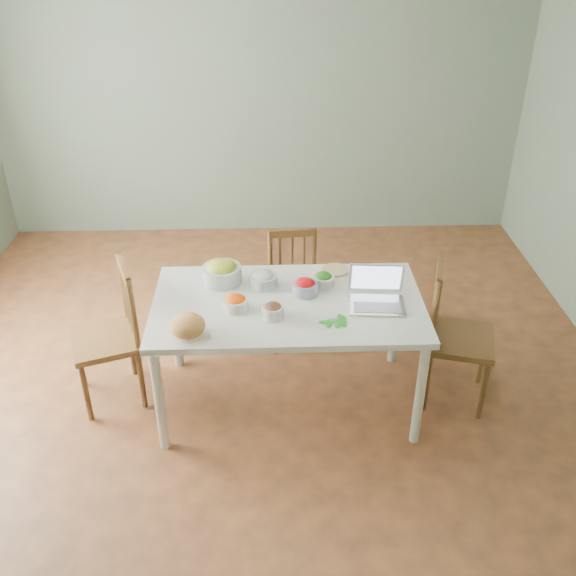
{
  "coord_description": "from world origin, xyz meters",
  "views": [
    {
      "loc": [
        0.06,
        -3.56,
        2.92
      ],
      "look_at": [
        0.17,
        -0.18,
        0.89
      ],
      "focal_mm": 40.25,
      "sensor_mm": 36.0,
      "label": 1
    }
  ],
  "objects_px": {
    "bowl_squash": "(222,272)",
    "laptop": "(378,290)",
    "chair_left": "(104,337)",
    "dining_table": "(288,353)",
    "chair_right": "(461,336)",
    "chair_far": "(295,292)",
    "bread_boule": "(188,326)"
  },
  "relations": [
    {
      "from": "bowl_squash",
      "to": "laptop",
      "type": "height_order",
      "value": "laptop"
    },
    {
      "from": "bowl_squash",
      "to": "chair_left",
      "type": "bearing_deg",
      "value": -166.8
    },
    {
      "from": "dining_table",
      "to": "chair_right",
      "type": "height_order",
      "value": "chair_right"
    },
    {
      "from": "chair_far",
      "to": "laptop",
      "type": "height_order",
      "value": "laptop"
    },
    {
      "from": "bowl_squash",
      "to": "laptop",
      "type": "relative_size",
      "value": 0.76
    },
    {
      "from": "chair_left",
      "to": "bowl_squash",
      "type": "height_order",
      "value": "chair_left"
    },
    {
      "from": "bread_boule",
      "to": "bowl_squash",
      "type": "height_order",
      "value": "bowl_squash"
    },
    {
      "from": "laptop",
      "to": "chair_far",
      "type": "bearing_deg",
      "value": 125.61
    },
    {
      "from": "chair_left",
      "to": "dining_table",
      "type": "bearing_deg",
      "value": 66.37
    },
    {
      "from": "chair_left",
      "to": "laptop",
      "type": "bearing_deg",
      "value": 65.24
    },
    {
      "from": "chair_right",
      "to": "laptop",
      "type": "height_order",
      "value": "laptop"
    },
    {
      "from": "chair_left",
      "to": "chair_right",
      "type": "bearing_deg",
      "value": 68.5
    },
    {
      "from": "chair_left",
      "to": "laptop",
      "type": "distance_m",
      "value": 1.79
    },
    {
      "from": "bread_boule",
      "to": "bowl_squash",
      "type": "bearing_deg",
      "value": 74.8
    },
    {
      "from": "chair_far",
      "to": "laptop",
      "type": "relative_size",
      "value": 2.59
    },
    {
      "from": "dining_table",
      "to": "bread_boule",
      "type": "height_order",
      "value": "bread_boule"
    },
    {
      "from": "dining_table",
      "to": "bread_boule",
      "type": "distance_m",
      "value": 0.81
    },
    {
      "from": "dining_table",
      "to": "chair_right",
      "type": "distance_m",
      "value": 1.13
    },
    {
      "from": "chair_left",
      "to": "chair_right",
      "type": "height_order",
      "value": "chair_right"
    },
    {
      "from": "dining_table",
      "to": "laptop",
      "type": "distance_m",
      "value": 0.75
    },
    {
      "from": "chair_far",
      "to": "chair_right",
      "type": "bearing_deg",
      "value": -38.75
    },
    {
      "from": "chair_right",
      "to": "laptop",
      "type": "relative_size",
      "value": 2.97
    },
    {
      "from": "bread_boule",
      "to": "laptop",
      "type": "relative_size",
      "value": 0.61
    },
    {
      "from": "bread_boule",
      "to": "bowl_squash",
      "type": "relative_size",
      "value": 0.8
    },
    {
      "from": "dining_table",
      "to": "bread_boule",
      "type": "bearing_deg",
      "value": -149.96
    },
    {
      "from": "chair_left",
      "to": "bowl_squash",
      "type": "xyz_separation_m",
      "value": [
        0.77,
        0.18,
        0.37
      ]
    },
    {
      "from": "bread_boule",
      "to": "chair_left",
      "type": "bearing_deg",
      "value": 145.55
    },
    {
      "from": "chair_left",
      "to": "laptop",
      "type": "xyz_separation_m",
      "value": [
        1.73,
        -0.15,
        0.41
      ]
    },
    {
      "from": "chair_left",
      "to": "bread_boule",
      "type": "bearing_deg",
      "value": 35.86
    },
    {
      "from": "chair_left",
      "to": "bowl_squash",
      "type": "relative_size",
      "value": 3.9
    },
    {
      "from": "dining_table",
      "to": "laptop",
      "type": "bearing_deg",
      "value": -7.54
    },
    {
      "from": "bread_boule",
      "to": "laptop",
      "type": "xyz_separation_m",
      "value": [
        1.12,
        0.26,
        0.05
      ]
    }
  ]
}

